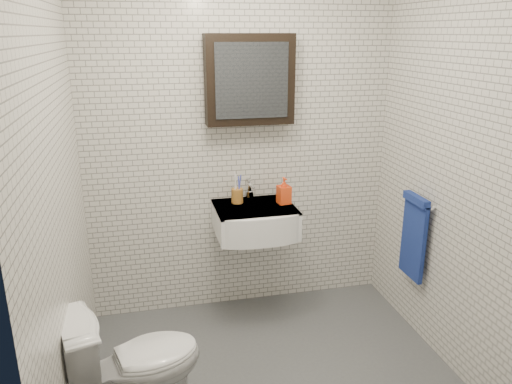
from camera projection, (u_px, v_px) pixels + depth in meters
ground at (276, 381)px, 3.00m from camera, size 2.20×2.00×0.01m
room_shell at (279, 143)px, 2.55m from camera, size 2.22×2.02×2.51m
washbasin at (256, 221)px, 3.46m from camera, size 0.55×0.50×0.20m
faucet at (250, 191)px, 3.59m from camera, size 0.06×0.20×0.15m
mirror_cabinet at (250, 80)px, 3.35m from camera, size 0.60×0.15×0.60m
towel_rail at (414, 233)px, 3.33m from camera, size 0.09×0.30×0.58m
toothbrush_cup at (237, 195)px, 3.53m from camera, size 0.09×0.09×0.23m
soap_bottle at (284, 191)px, 3.50m from camera, size 0.10×0.10×0.19m
toilet at (135, 364)px, 2.60m from camera, size 0.77×0.57×0.71m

